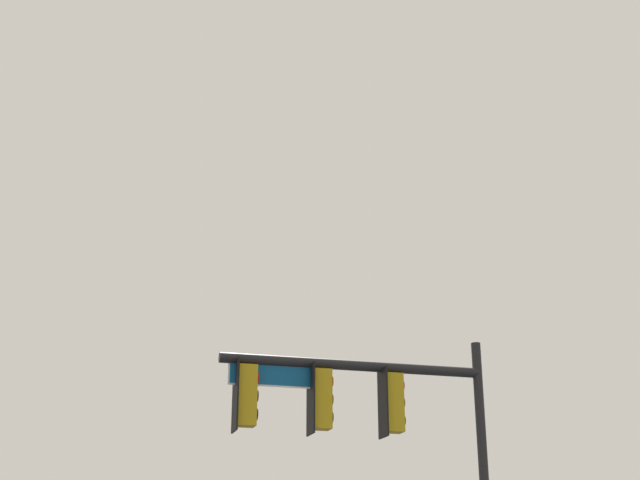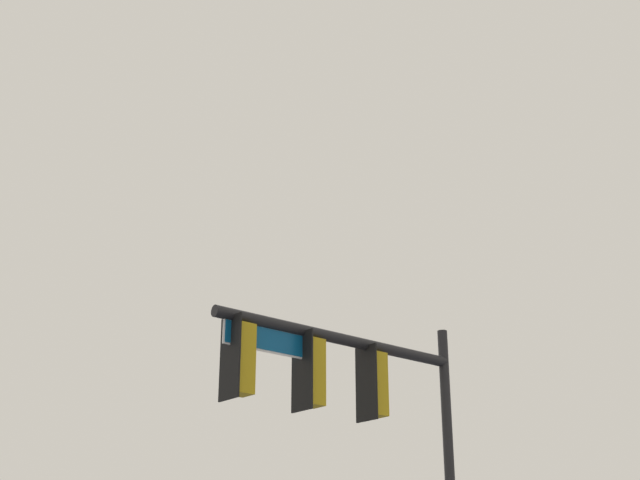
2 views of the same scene
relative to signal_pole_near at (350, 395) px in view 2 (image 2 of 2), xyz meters
The scene contains 1 object.
signal_pole_near is the anchor object (origin of this frame).
Camera 2 is at (4.77, 3.79, 1.56)m, focal length 50.00 mm.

